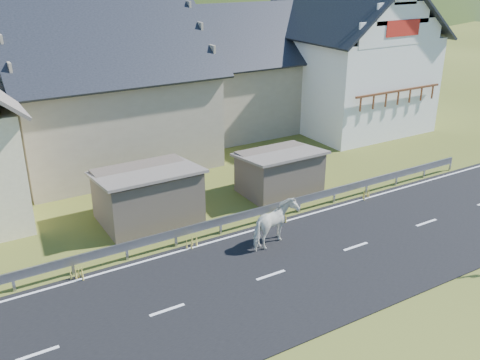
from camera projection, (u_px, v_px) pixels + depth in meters
ground at (271, 276)px, 19.02m from camera, size 160.00×160.00×0.00m
road at (271, 276)px, 19.01m from camera, size 60.00×7.00×0.04m
lane_markings at (271, 275)px, 19.00m from camera, size 60.00×6.60×0.01m
guardrail at (221, 222)px, 21.73m from camera, size 28.10×0.09×0.75m
shed_left at (148, 196)px, 22.81m from camera, size 4.30×3.30×2.40m
shed_right at (279, 173)px, 25.54m from camera, size 3.80×2.90×2.20m
house_stone_a at (101, 76)px, 28.69m from camera, size 10.80×9.80×8.90m
house_stone_b at (242, 61)px, 35.16m from camera, size 9.80×8.80×8.10m
house_white at (343, 48)px, 35.31m from camera, size 8.80×10.80×9.70m
horse at (275, 224)px, 20.73m from camera, size 1.61×2.30×1.77m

